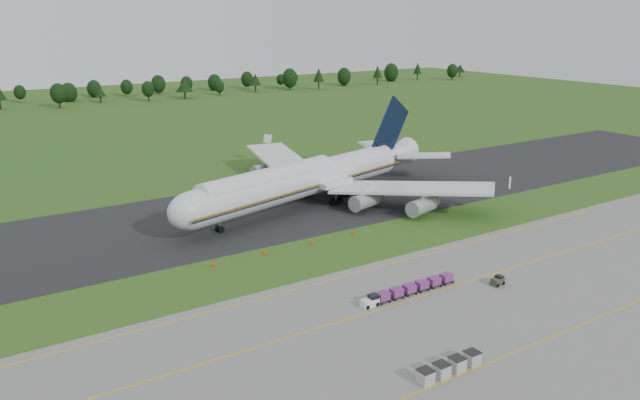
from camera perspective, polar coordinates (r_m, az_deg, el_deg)
ground at (r=106.52m, az=-0.10°, el=-5.02°), size 600.00×600.00×0.00m
apron at (r=82.64m, az=13.08°, el=-12.10°), size 300.00×52.00×0.06m
taxiway at (r=129.60m, az=-6.82°, el=-1.17°), size 300.00×40.00×0.08m
apron_markings at (r=87.00m, az=9.74°, el=-10.35°), size 300.00×30.20×0.01m
tree_line at (r=308.10m, az=-24.67°, el=8.83°), size 529.84×22.71×11.85m
aircraft at (r=132.63m, az=-1.24°, el=1.98°), size 73.48×69.24×20.65m
baggage_train at (r=92.30m, az=8.02°, el=-8.10°), size 16.75×1.52×1.46m
utility_cart at (r=98.34m, az=15.91°, el=-7.18°), size 2.13×1.41×1.11m
uld_row at (r=74.32m, az=11.74°, el=-14.72°), size 8.85×1.65×1.63m
edge_markers at (r=108.70m, az=-2.88°, el=-4.43°), size 28.58×0.30×0.60m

